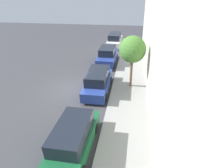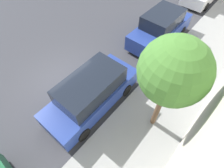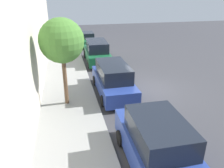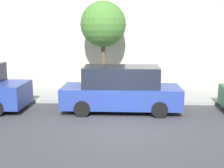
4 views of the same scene
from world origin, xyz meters
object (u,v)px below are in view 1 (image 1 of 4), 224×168
parked_minivan_second (73,139)px  parked_minivan_fifth (115,40)px  parked_minivan_third (98,81)px  parked_suv_fourth (107,56)px  street_tree (133,50)px  parking_meter_far (126,40)px

parked_minivan_second → parked_minivan_fifth: bearing=89.9°
parked_minivan_third → parked_suv_fourth: parked_suv_fourth is taller
parked_minivan_third → parked_minivan_fifth: size_ratio=0.99×
street_tree → parked_minivan_third: bearing=-161.2°
parking_meter_far → parked_minivan_third: bearing=-96.7°
parked_minivan_second → parked_minivan_fifth: same height
parked_minivan_fifth → parking_meter_far: bearing=6.8°
parked_minivan_third → street_tree: bearing=18.8°
parked_minivan_second → parked_suv_fourth: bearing=90.2°
parked_suv_fourth → street_tree: street_tree is taller
parked_minivan_third → parked_suv_fourth: (-0.11, 6.41, 0.01)m
parked_suv_fourth → parked_minivan_fifth: (0.06, 7.17, -0.01)m
parked_minivan_third → street_tree: (2.85, 0.97, 2.69)m
parked_suv_fourth → parked_minivan_fifth: size_ratio=0.98×
parked_minivan_second → parked_suv_fourth: 13.08m
parking_meter_far → street_tree: 13.13m
parking_meter_far → street_tree: size_ratio=0.29×
parked_minivan_fifth → parked_minivan_second: bearing=-90.1°
parked_minivan_third → parked_minivan_fifth: same height
parking_meter_far → street_tree: street_tree is taller
parked_suv_fourth → street_tree: (2.96, -5.44, 2.68)m
parked_suv_fourth → parked_minivan_fifth: 7.17m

